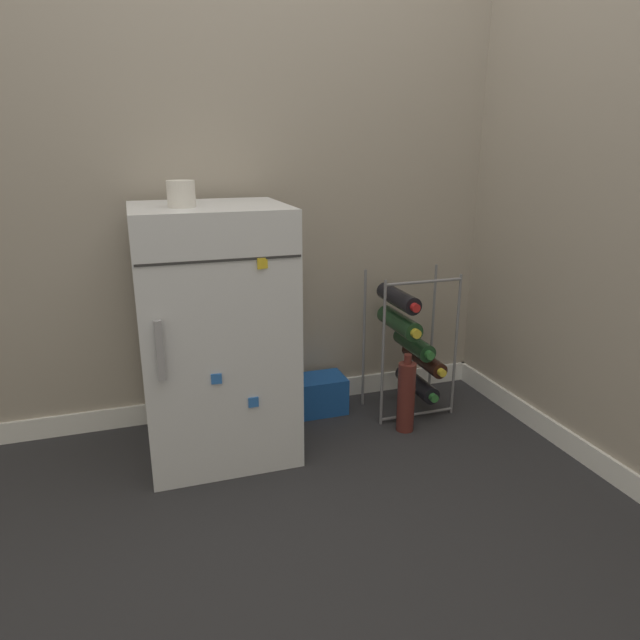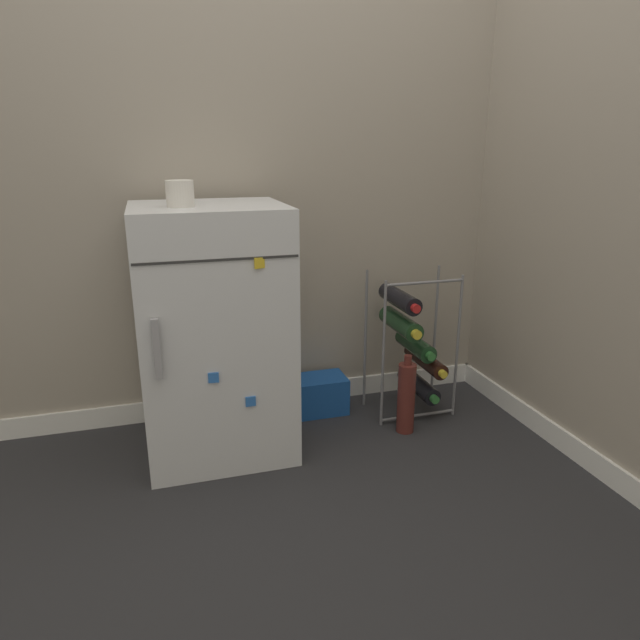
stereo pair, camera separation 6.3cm
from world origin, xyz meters
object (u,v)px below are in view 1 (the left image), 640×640
at_px(fridge_top_cup, 181,194).
at_px(mini_fridge, 215,334).
at_px(loose_bottle_floor, 406,396).
at_px(soda_box, 317,394).
at_px(wine_rack, 410,342).

bearing_deg(fridge_top_cup, mini_fridge, 30.34).
relative_size(fridge_top_cup, loose_bottle_floor, 0.28).
bearing_deg(loose_bottle_floor, fridge_top_cup, 176.84).
height_order(mini_fridge, soda_box, mini_fridge).
distance_m(mini_fridge, fridge_top_cup, 0.53).
xyz_separation_m(mini_fridge, fridge_top_cup, (-0.09, -0.05, 0.52)).
xyz_separation_m(wine_rack, soda_box, (-0.40, 0.11, -0.24)).
bearing_deg(fridge_top_cup, loose_bottle_floor, -3.16).
distance_m(soda_box, fridge_top_cup, 1.09).
xyz_separation_m(soda_box, fridge_top_cup, (-0.55, -0.24, 0.91)).
bearing_deg(loose_bottle_floor, soda_box, 136.51).
distance_m(wine_rack, soda_box, 0.48).
relative_size(wine_rack, fridge_top_cup, 6.79).
bearing_deg(loose_bottle_floor, mini_fridge, 172.36).
xyz_separation_m(soda_box, loose_bottle_floor, (0.30, -0.28, 0.07)).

